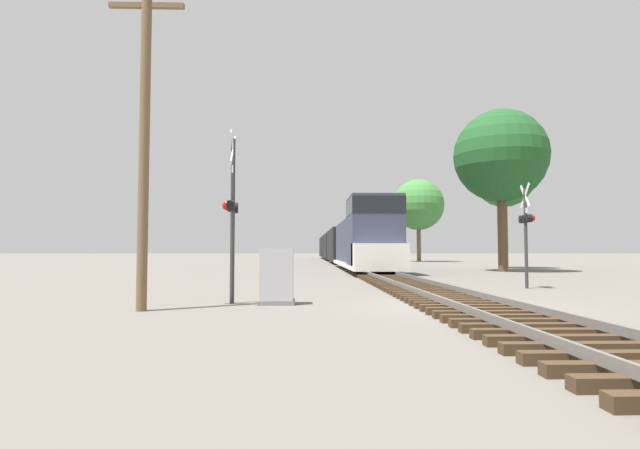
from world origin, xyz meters
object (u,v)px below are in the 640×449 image
Objects in this scene: crossing_signal_near at (232,209)px; tree_deep_background at (418,205)px; freight_train at (339,246)px; tree_far_right at (501,156)px; tree_mid_background at (504,178)px; relay_cabinet at (277,277)px; crossing_signal_far at (526,224)px; utility_pole at (144,136)px.

crossing_signal_near is 50.52m from tree_deep_background.
freight_train is 14.81× the size of crossing_signal_near.
tree_deep_background is at bearing 88.22° from tree_far_right.
freight_train is 24.00m from tree_mid_background.
freight_train is at bearing 84.09° from relay_cabinet.
utility_pole is at bearing 122.75° from crossing_signal_far.
crossing_signal_near reaches higher than relay_cabinet.
freight_train is 45.92m from relay_cabinet.
crossing_signal_far is at bearing -108.52° from tree_far_right.
tree_mid_background reaches higher than freight_train.
relay_cabinet is at bearing -122.91° from tree_mid_background.
tree_far_right is at bearing 51.02° from utility_pole.
crossing_signal_far is 13.89m from utility_pole.
tree_far_right is 6.25m from tree_mid_background.
crossing_signal_near is 0.45× the size of tree_deep_background.
relay_cabinet is at bearing -125.25° from tree_far_right.
crossing_signal_near is 0.43× the size of tree_far_right.
tree_far_right reaches higher than relay_cabinet.
tree_far_right reaches higher than crossing_signal_far.
tree_deep_background is (17.85, 49.35, 2.89)m from utility_pole.
crossing_signal_near reaches higher than freight_train.
utility_pole is at bearing -128.98° from tree_far_right.
tree_far_right is at bearing -70.64° from freight_train.
tree_mid_background is (16.39, 25.32, 6.34)m from relay_cabinet.
tree_mid_background reaches higher than relay_cabinet.
tree_deep_background is at bearing 72.92° from relay_cabinet.
crossing_signal_near reaches higher than crossing_signal_far.
tree_mid_background is (11.66, -20.34, 5.13)m from freight_train.
utility_pole is at bearing -109.88° from tree_deep_background.
tree_far_right is at bearing 141.27° from crossing_signal_near.
crossing_signal_far is 0.49× the size of utility_pole.
tree_far_right is at bearing -91.78° from tree_deep_background.
tree_deep_background is at bearing 94.11° from tree_mid_background.
utility_pole is 52.56m from tree_deep_background.
tree_deep_background reaches higher than crossing_signal_near.
crossing_signal_far is at bearing 114.75° from crossing_signal_near.
crossing_signal_near is (-5.97, -45.35, 0.60)m from freight_train.
freight_train is 11.49m from tree_deep_background.
relay_cabinet is at bearing 23.35° from utility_pole.
relay_cabinet is 0.14× the size of tree_far_right.
freight_train is at bearing 171.80° from crossing_signal_near.
tree_far_right is 28.41m from tree_deep_background.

